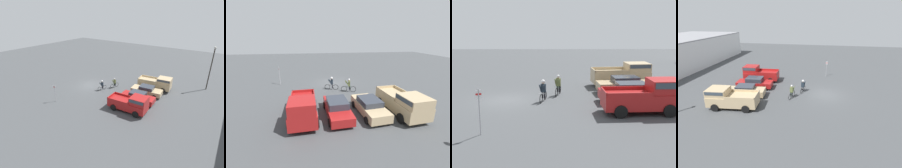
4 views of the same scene
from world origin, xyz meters
The scene contains 8 objects.
ground_plane centered at (0.00, 0.00, 0.00)m, with size 80.00×80.00×0.00m, color #424447.
pickup_truck_0 centered at (-5.07, 10.00, 1.11)m, with size 2.68×5.37×2.13m.
sedan_0 centered at (-2.24, 9.49, 0.71)m, with size 2.32×4.76×1.41m.
sedan_1 centered at (0.56, 9.41, 0.73)m, with size 2.21×4.84×1.47m.
pickup_truck_1 centered at (3.34, 9.87, 1.16)m, with size 2.49×5.14×2.25m.
cyclist_0 centered at (0.32, 2.85, 0.87)m, with size 1.71×0.55×1.68m.
cyclist_1 centered at (-1.64, 3.95, 0.82)m, with size 1.78×0.56×1.68m.
fire_lane_sign centered at (7.20, -0.12, 1.54)m, with size 0.12×0.29×2.56m.
Camera 2 is at (2.18, 20.72, 6.49)m, focal length 24.00 mm.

